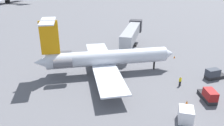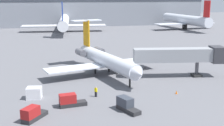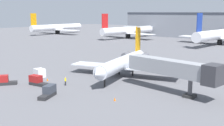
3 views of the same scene
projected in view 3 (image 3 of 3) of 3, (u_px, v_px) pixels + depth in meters
name	position (u px, v px, depth m)	size (l,w,h in m)	color
ground_plane	(120.00, 79.00, 59.03)	(400.00, 400.00, 0.10)	#5B5B60
regional_jet	(124.00, 62.00, 61.28)	(24.98, 26.25, 10.49)	silver
jet_bridge	(177.00, 69.00, 47.70)	(18.11, 5.32, 6.07)	gray
ground_crew_marshaller	(65.00, 81.00, 53.89)	(0.47, 0.46, 1.69)	black
baggage_tug_lead	(37.00, 81.00, 54.08)	(4.16, 1.96, 1.90)	#262628
baggage_tug_trailing	(4.00, 81.00, 54.28)	(3.46, 4.07, 1.90)	#262628
baggage_tug_spare	(49.00, 92.00, 46.73)	(2.91, 4.22, 1.90)	#262628
cargo_container_uld	(40.00, 73.00, 60.85)	(2.50, 2.14, 1.84)	silver
traffic_cone_near	(115.00, 99.00, 44.62)	(0.36, 0.36, 0.55)	orange
traffic_cone_mid	(47.00, 80.00, 57.55)	(0.36, 0.36, 0.55)	orange
parked_airliner_west_end	(57.00, 27.00, 180.16)	(34.14, 40.51, 13.21)	white
parked_airliner_west_mid	(128.00, 31.00, 150.24)	(32.41, 38.25, 13.16)	white
parked_airliner_centre	(220.00, 35.00, 120.61)	(37.12, 44.00, 13.61)	white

